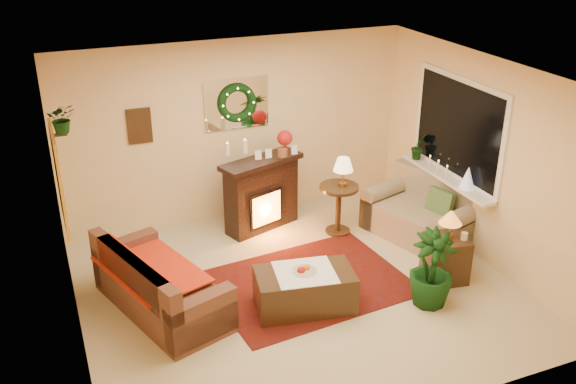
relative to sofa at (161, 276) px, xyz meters
name	(u,v)px	position (x,y,z in m)	size (l,w,h in m)	color
floor	(299,290)	(1.58, -0.25, -0.43)	(5.00, 5.00, 0.00)	beige
ceiling	(301,77)	(1.58, -0.25, 2.17)	(5.00, 5.00, 0.00)	white
wall_back	(237,131)	(1.58, 2.00, 0.87)	(5.00, 5.00, 0.00)	#EFD88C
wall_front	(408,297)	(1.58, -2.50, 0.87)	(5.00, 5.00, 0.00)	#EFD88C
wall_left	(66,232)	(-0.92, -0.25, 0.87)	(4.50, 4.50, 0.00)	#EFD88C
wall_right	(483,160)	(4.08, -0.25, 0.87)	(4.50, 4.50, 0.00)	#EFD88C
area_rug	(308,283)	(1.75, -0.15, -0.42)	(2.31, 1.73, 0.01)	#681304
sofa	(161,276)	(0.00, 0.00, 0.00)	(0.80, 1.82, 0.78)	#4F331F
red_throw	(151,269)	(-0.07, 0.15, 0.03)	(0.84, 1.36, 0.02)	#DE492D
fireplace	(261,192)	(1.74, 1.46, 0.12)	(1.06, 0.34, 0.98)	#332212
poinsettia	(285,138)	(2.10, 1.46, 0.87)	(0.21, 0.21, 0.21)	#A71614
mantel_candle_a	(228,149)	(1.27, 1.44, 0.83)	(0.05, 0.05, 0.16)	white
mantel_candle_b	(245,147)	(1.52, 1.45, 0.83)	(0.06, 0.06, 0.18)	white
mantel_mirror	(236,104)	(1.58, 1.98, 1.27)	(0.92, 0.02, 0.72)	white
wreath	(237,103)	(1.58, 1.94, 1.29)	(0.55, 0.55, 0.11)	#194719
wall_art	(139,126)	(0.23, 1.98, 1.12)	(0.32, 0.03, 0.48)	#381E11
gold_mirror	(59,178)	(-0.90, 0.05, 1.32)	(0.03, 0.84, 1.00)	gold
hanging_plant	(64,132)	(-0.76, 0.80, 1.54)	(0.33, 0.28, 0.36)	#194719
loveseat	(420,209)	(3.64, 0.37, -0.01)	(0.85, 1.46, 0.85)	tan
window_frame	(458,128)	(4.07, 0.30, 1.12)	(0.03, 1.86, 1.36)	white
window_glass	(457,129)	(4.05, 0.30, 1.12)	(0.02, 1.70, 1.22)	black
window_sill	(446,177)	(3.96, 0.30, 0.44)	(0.22, 1.86, 0.04)	white
mini_tree	(468,177)	(3.97, -0.14, 0.61)	(0.20, 0.20, 0.29)	silver
sill_plant	(418,146)	(3.95, 0.98, 0.66)	(0.26, 0.21, 0.48)	#2B5F2E
side_table_round	(338,211)	(2.68, 0.92, -0.11)	(0.54, 0.54, 0.71)	#4A2514
lamp_cream	(343,174)	(2.72, 0.90, 0.45)	(0.27, 0.27, 0.42)	beige
end_table_square	(445,259)	(3.34, -0.68, -0.16)	(0.46, 0.46, 0.57)	#3A2217
lamp_tiffany	(450,225)	(3.35, -0.69, 0.32)	(0.28, 0.28, 0.40)	#FAAD38
coffee_table	(305,292)	(1.50, -0.60, -0.22)	(1.10, 0.61, 0.46)	#301E0F
fruit_bowl	(304,273)	(1.50, -0.58, 0.02)	(0.28, 0.28, 0.07)	beige
floor_palm	(432,270)	(2.87, -1.07, 0.02)	(1.54, 1.54, 2.74)	#29592C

